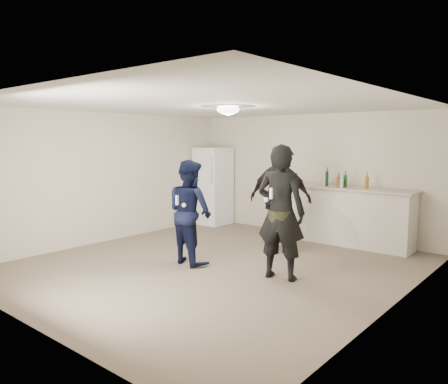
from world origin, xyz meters
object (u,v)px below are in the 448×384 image
Objects in this scene: counter at (342,216)px; spectator at (280,199)px; fridge at (213,186)px; woman at (281,212)px; man at (190,212)px; shaker at (295,179)px.

counter is 1.48m from spectator.
fridge is (-3.22, -0.07, 0.38)m from counter.
woman is at bearing 108.89° from spectator.
man is 1.70m from spectator.
fridge is 3.37m from man.
counter is at bearing -105.31° from man.
man is at bearing -55.02° from fridge.
fridge is 4.29m from woman.
counter is 3.25m from fridge.
fridge is at bearing -38.86° from spectator.
woman reaches higher than man.
woman is (0.26, -2.58, 0.43)m from counter.
man reaches higher than shaker.
man is at bearing -94.77° from shaker.
man reaches higher than counter.
counter is 1.44× the size of fridge.
man is at bearing 50.97° from spectator.
spectator is at bearing -24.86° from fridge.
spectator is (2.65, -1.23, 0.05)m from fridge.
woman is 1.53m from spectator.
man is 1.57m from woman.
man is (-0.24, -2.84, -0.34)m from shaker.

